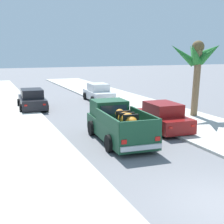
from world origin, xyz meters
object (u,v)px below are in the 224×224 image
at_px(car_left_mid, 32,100).
at_px(palm_tree_left_fore, 198,59).
at_px(car_right_near, 162,117).
at_px(pickup_truck, 118,124).
at_px(car_left_near, 98,93).

bearing_deg(car_left_mid, palm_tree_left_fore, -37.06).
height_order(car_right_near, palm_tree_left_fore, palm_tree_left_fore).
relative_size(pickup_truck, car_left_mid, 1.23).
height_order(car_left_near, palm_tree_left_fore, palm_tree_left_fore).
bearing_deg(palm_tree_left_fore, car_left_near, 111.25).
bearing_deg(pickup_truck, car_right_near, 18.66).
bearing_deg(palm_tree_left_fore, pickup_truck, -155.59).
xyz_separation_m(pickup_truck, car_left_near, (3.36, 12.19, -0.10)).
distance_m(car_left_near, car_left_mid, 6.29).
bearing_deg(pickup_truck, car_left_mid, 104.38).
distance_m(pickup_truck, car_left_near, 12.65).
distance_m(car_left_near, car_right_near, 11.15).
bearing_deg(car_right_near, palm_tree_left_fore, 28.74).
bearing_deg(palm_tree_left_fore, car_left_mid, 142.94).
distance_m(car_right_near, car_left_mid, 10.91).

